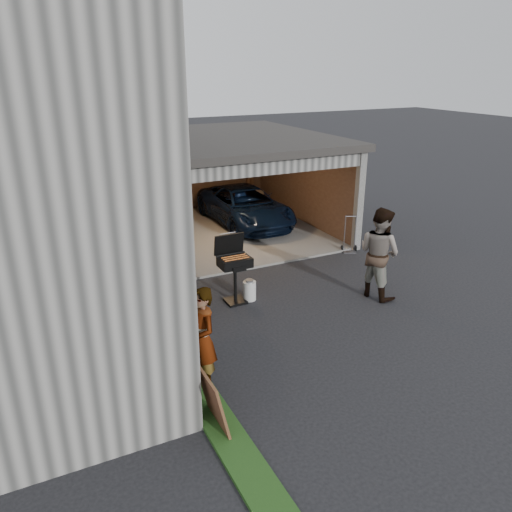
{
  "coord_description": "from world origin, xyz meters",
  "views": [
    {
      "loc": [
        -4.33,
        -6.92,
        4.83
      ],
      "look_at": [
        -0.14,
        1.62,
        1.15
      ],
      "focal_mm": 35.0,
      "sensor_mm": 36.0,
      "label": 1
    }
  ],
  "objects_px": {
    "minivan": "(245,208)",
    "propane_tank": "(249,291)",
    "hand_truck": "(349,245)",
    "man": "(379,253)",
    "woman": "(203,339)",
    "bbq_grill": "(234,264)",
    "plywood_panel": "(213,401)"
  },
  "relations": [
    {
      "from": "minivan",
      "to": "man",
      "type": "height_order",
      "value": "man"
    },
    {
      "from": "propane_tank",
      "to": "plywood_panel",
      "type": "bearing_deg",
      "value": -122.57
    },
    {
      "from": "man",
      "to": "bbq_grill",
      "type": "xyz_separation_m",
      "value": [
        -2.94,
        1.09,
        -0.13
      ]
    },
    {
      "from": "woman",
      "to": "man",
      "type": "bearing_deg",
      "value": 103.61
    },
    {
      "from": "hand_truck",
      "to": "woman",
      "type": "bearing_deg",
      "value": -121.08
    },
    {
      "from": "bbq_grill",
      "to": "propane_tank",
      "type": "distance_m",
      "value": 0.74
    },
    {
      "from": "minivan",
      "to": "propane_tank",
      "type": "height_order",
      "value": "minivan"
    },
    {
      "from": "man",
      "to": "plywood_panel",
      "type": "height_order",
      "value": "man"
    },
    {
      "from": "man",
      "to": "propane_tank",
      "type": "xyz_separation_m",
      "value": [
        -2.62,
        1.03,
        -0.79
      ]
    },
    {
      "from": "bbq_grill",
      "to": "propane_tank",
      "type": "relative_size",
      "value": 3.46
    },
    {
      "from": "hand_truck",
      "to": "man",
      "type": "bearing_deg",
      "value": -89.78
    },
    {
      "from": "man",
      "to": "bbq_grill",
      "type": "bearing_deg",
      "value": 57.38
    },
    {
      "from": "woman",
      "to": "hand_truck",
      "type": "bearing_deg",
      "value": 120.9
    },
    {
      "from": "minivan",
      "to": "woman",
      "type": "height_order",
      "value": "woman"
    },
    {
      "from": "woman",
      "to": "propane_tank",
      "type": "distance_m",
      "value": 3.24
    },
    {
      "from": "propane_tank",
      "to": "woman",
      "type": "bearing_deg",
      "value": -128.65
    },
    {
      "from": "woman",
      "to": "bbq_grill",
      "type": "xyz_separation_m",
      "value": [
        1.65,
        2.54,
        0.03
      ]
    },
    {
      "from": "minivan",
      "to": "bbq_grill",
      "type": "distance_m",
      "value": 5.48
    },
    {
      "from": "propane_tank",
      "to": "plywood_panel",
      "type": "relative_size",
      "value": 0.47
    },
    {
      "from": "propane_tank",
      "to": "plywood_panel",
      "type": "xyz_separation_m",
      "value": [
        -2.22,
        -3.48,
        0.24
      ]
    },
    {
      "from": "minivan",
      "to": "plywood_panel",
      "type": "xyz_separation_m",
      "value": [
        -4.41,
        -8.4,
        -0.13
      ]
    },
    {
      "from": "minivan",
      "to": "propane_tank",
      "type": "xyz_separation_m",
      "value": [
        -2.19,
        -4.92,
        -0.36
      ]
    },
    {
      "from": "man",
      "to": "plywood_panel",
      "type": "xyz_separation_m",
      "value": [
        -4.84,
        -2.44,
        -0.56
      ]
    },
    {
      "from": "plywood_panel",
      "to": "bbq_grill",
      "type": "bearing_deg",
      "value": 61.82
    },
    {
      "from": "woman",
      "to": "hand_truck",
      "type": "distance_m",
      "value": 6.99
    },
    {
      "from": "bbq_grill",
      "to": "propane_tank",
      "type": "height_order",
      "value": "bbq_grill"
    },
    {
      "from": "minivan",
      "to": "man",
      "type": "bearing_deg",
      "value": -85.91
    },
    {
      "from": "bbq_grill",
      "to": "woman",
      "type": "bearing_deg",
      "value": -123.11
    },
    {
      "from": "minivan",
      "to": "woman",
      "type": "distance_m",
      "value": 8.5
    },
    {
      "from": "woman",
      "to": "bbq_grill",
      "type": "bearing_deg",
      "value": 143.06
    },
    {
      "from": "minivan",
      "to": "propane_tank",
      "type": "relative_size",
      "value": 9.75
    },
    {
      "from": "minivan",
      "to": "hand_truck",
      "type": "bearing_deg",
      "value": -65.79
    }
  ]
}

